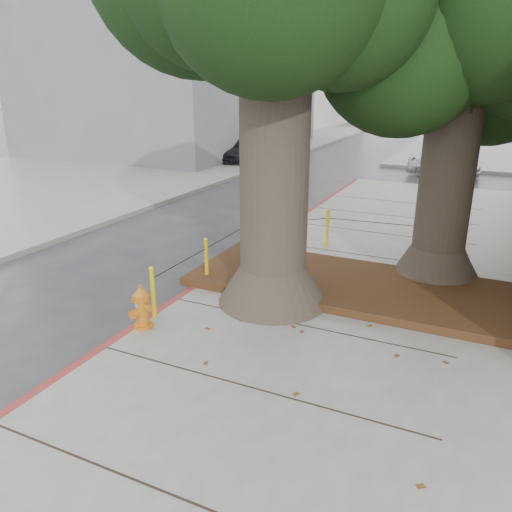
{
  "coord_description": "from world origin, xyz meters",
  "views": [
    {
      "loc": [
        3.07,
        -5.17,
        4.05
      ],
      "look_at": [
        -0.51,
        2.42,
        1.1
      ],
      "focal_mm": 35.0,
      "sensor_mm": 36.0,
      "label": 1
    }
  ],
  "objects": [
    {
      "name": "car_dark",
      "position": [
        -8.73,
        18.59,
        0.64
      ],
      "size": [
        2.3,
        4.61,
        1.29
      ],
      "primitive_type": "imported",
      "rotation": [
        0.0,
        0.0,
        0.11
      ],
      "color": "black",
      "rests_on": "ground"
    },
    {
      "name": "building_far_grey",
      "position": [
        -15.0,
        22.0,
        6.0
      ],
      "size": [
        12.0,
        16.0,
        12.0
      ],
      "primitive_type": "cube",
      "color": "slate",
      "rests_on": "ground"
    },
    {
      "name": "car_silver",
      "position": [
        1.13,
        18.44,
        0.53
      ],
      "size": [
        3.16,
        1.34,
        1.07
      ],
      "primitive_type": "imported",
      "rotation": [
        0.0,
        0.0,
        1.54
      ],
      "color": "#B9B9BE",
      "rests_on": "ground"
    },
    {
      "name": "bollard_ring",
      "position": [
        -0.87,
        4.38,
        0.66
      ],
      "size": [
        3.79,
        5.39,
        0.95
      ],
      "color": "gold",
      "rests_on": "sidewalk_main"
    },
    {
      "name": "building_far_white",
      "position": [
        -17.0,
        45.0,
        7.5
      ],
      "size": [
        12.0,
        18.0,
        15.0
      ],
      "primitive_type": "cube",
      "color": "silver",
      "rests_on": "ground"
    },
    {
      "name": "sidewalk_opposite",
      "position": [
        -14.0,
        10.0,
        0.07
      ],
      "size": [
        14.0,
        60.0,
        0.15
      ],
      "primitive_type": "cube",
      "color": "slate",
      "rests_on": "ground"
    },
    {
      "name": "fire_hydrant",
      "position": [
        -1.84,
        0.79,
        0.52
      ],
      "size": [
        0.4,
        0.4,
        0.76
      ],
      "rotation": [
        0.0,
        0.0,
        -0.31
      ],
      "color": "orange",
      "rests_on": "sidewalk_main"
    },
    {
      "name": "tree_far",
      "position": [
        2.64,
        5.32,
        5.02
      ],
      "size": [
        4.5,
        3.8,
        7.17
      ],
      "color": "#4C3F33",
      "rests_on": "sidewalk_main"
    },
    {
      "name": "ground",
      "position": [
        0.0,
        0.0,
        0.0
      ],
      "size": [
        140.0,
        140.0,
        0.0
      ],
      "primitive_type": "plane",
      "color": "#28282B",
      "rests_on": "ground"
    },
    {
      "name": "curb_red",
      "position": [
        -2.0,
        2.5,
        0.07
      ],
      "size": [
        0.14,
        26.0,
        0.16
      ],
      "primitive_type": "cube",
      "color": "maroon",
      "rests_on": "ground"
    },
    {
      "name": "planter_bed",
      "position": [
        0.9,
        3.9,
        0.23
      ],
      "size": [
        6.4,
        2.6,
        0.16
      ],
      "primitive_type": "cube",
      "color": "black",
      "rests_on": "sidewalk_main"
    }
  ]
}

